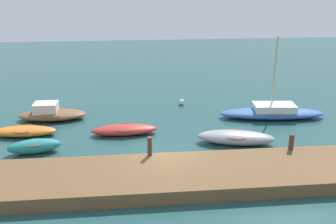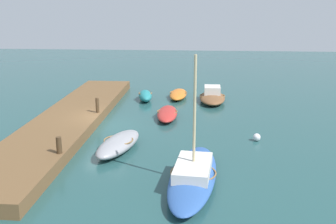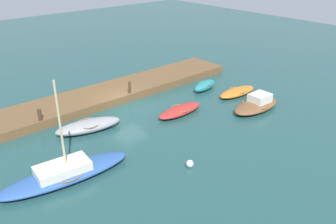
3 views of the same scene
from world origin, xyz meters
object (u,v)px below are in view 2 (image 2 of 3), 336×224
Objects in this scene: rowboat_grey at (119,144)px; marker_buoy at (257,137)px; rowboat_orange at (178,94)px; sailboat_blue at (193,174)px; mooring_post_west at (97,105)px; rowboat_red at (167,114)px; dinghy_teal at (145,96)px; motorboat_brown at (212,96)px; mooring_post_mid_west at (59,145)px.

rowboat_grey is 7.79m from marker_buoy.
sailboat_blue is at bearing 7.68° from rowboat_orange.
sailboat_blue is 16.86× the size of marker_buoy.
mooring_post_west is 2.28× the size of marker_buoy.
rowboat_red is 5.33m from dinghy_teal.
marker_buoy is (10.32, 5.00, -0.07)m from rowboat_orange.
sailboat_blue is (10.04, 1.93, 0.11)m from rowboat_red.
rowboat_orange is (-6.04, 0.42, -0.01)m from rowboat_red.
sailboat_blue is 7.40× the size of mooring_post_west.
rowboat_red is at bearing -1.68° from rowboat_orange.
sailboat_blue is (14.91, 4.09, 0.02)m from dinghy_teal.
rowboat_grey is (11.26, 0.09, -0.01)m from dinghy_teal.
motorboat_brown is at bearing 80.33° from dinghy_teal.
sailboat_blue is 16.15m from rowboat_orange.
rowboat_grey is (11.31, -5.25, -0.03)m from motorboat_brown.
sailboat_blue is 10.85m from mooring_post_west.
sailboat_blue is 15.01m from motorboat_brown.
dinghy_teal is 6.63m from mooring_post_west.
sailboat_blue is 6.58m from mooring_post_mid_west.
dinghy_teal is 0.76× the size of rowboat_orange.
rowboat_grey is at bearing -9.78° from dinghy_teal.
dinghy_teal is 11.88m from marker_buoy.
rowboat_red is at bearing -32.29° from motorboat_brown.
rowboat_grey is (-3.65, -4.00, -0.03)m from sailboat_blue.
motorboat_brown is 0.97× the size of rowboat_grey.
motorboat_brown is (1.12, 2.76, 0.13)m from rowboat_orange.
sailboat_blue reaches higher than marker_buoy.
motorboat_brown reaches higher than rowboat_orange.
mooring_post_west reaches higher than motorboat_brown.
rowboat_orange is 2.98m from motorboat_brown.
rowboat_red is at bearing 174.72° from rowboat_grey.
mooring_post_west reaches higher than mooring_post_mid_west.
mooring_post_mid_west is 1.86× the size of marker_buoy.
rowboat_red is at bearing 13.67° from dinghy_teal.
mooring_post_west is at bearing -138.21° from sailboat_blue.
rowboat_grey is at bearing -9.02° from rowboat_orange.
sailboat_blue is at bearing -4.21° from motorboat_brown.
rowboat_orange is at bearing 161.58° from mooring_post_mid_west.
dinghy_teal is 15.46m from sailboat_blue.
mooring_post_mid_west is (13.50, -2.31, 0.65)m from dinghy_teal.
mooring_post_west is 7.33m from mooring_post_mid_west.
marker_buoy is (9.20, 2.25, -0.20)m from motorboat_brown.
mooring_post_mid_west is 10.84m from marker_buoy.
sailboat_blue reaches higher than mooring_post_west.
motorboat_brown is 4.52× the size of mooring_post_west.
rowboat_red is 6.72m from rowboat_grey.
mooring_post_mid_west is (13.55, -7.64, 0.63)m from motorboat_brown.
mooring_post_mid_west is (8.63, -4.47, 0.74)m from rowboat_red.
mooring_post_west is at bearing -142.14° from rowboat_grey.
motorboat_brown is 12.47m from rowboat_grey.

